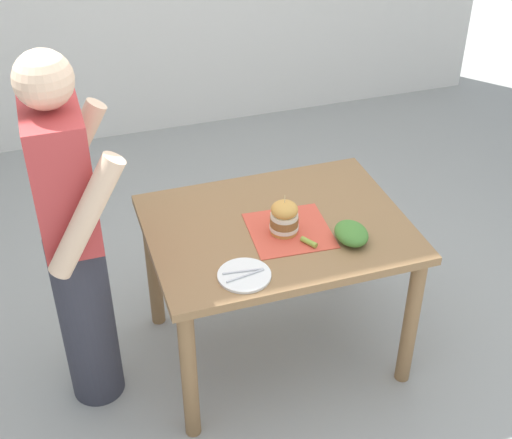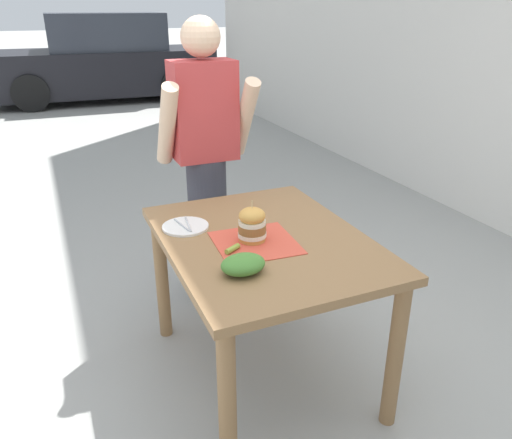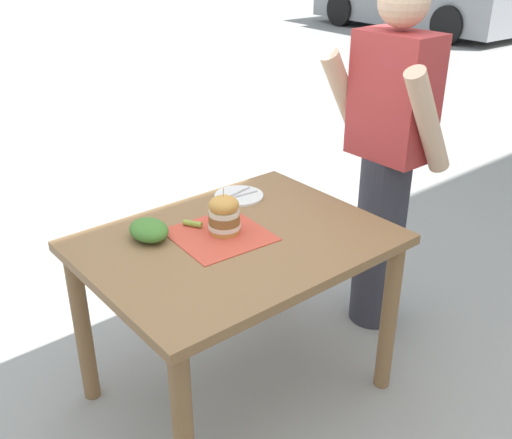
{
  "view_description": "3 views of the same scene",
  "coord_description": "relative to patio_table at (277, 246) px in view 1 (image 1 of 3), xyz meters",
  "views": [
    {
      "loc": [
        -2.44,
        0.9,
        2.61
      ],
      "look_at": [
        0.0,
        0.1,
        0.82
      ],
      "focal_mm": 50.0,
      "sensor_mm": 36.0,
      "label": 1
    },
    {
      "loc": [
        -0.84,
        -1.87,
        1.74
      ],
      "look_at": [
        0.0,
        0.1,
        0.82
      ],
      "focal_mm": 35.0,
      "sensor_mm": 36.0,
      "label": 2
    },
    {
      "loc": [
        1.64,
        -1.25,
        1.87
      ],
      "look_at": [
        0.0,
        0.1,
        0.82
      ],
      "focal_mm": 42.0,
      "sensor_mm": 36.0,
      "label": 3
    }
  ],
  "objects": [
    {
      "name": "sandwich",
      "position": [
        -0.07,
        -0.01,
        0.2
      ],
      "size": [
        0.13,
        0.13,
        0.19
      ],
      "color": "gold",
      "rests_on": "serving_paper"
    },
    {
      "name": "patio_table",
      "position": [
        0.0,
        0.0,
        0.0
      ],
      "size": [
        0.88,
        1.16,
        0.77
      ],
      "color": "olive",
      "rests_on": "ground"
    },
    {
      "name": "side_salad",
      "position": [
        -0.21,
        -0.26,
        0.16
      ],
      "size": [
        0.18,
        0.14,
        0.08
      ],
      "primitive_type": "ellipsoid",
      "color": "#477F33",
      "rests_on": "patio_table"
    },
    {
      "name": "pickle_spear",
      "position": [
        -0.19,
        -0.08,
        0.13
      ],
      "size": [
        0.08,
        0.06,
        0.02
      ],
      "primitive_type": "cylinder",
      "rotation": [
        0.0,
        1.57,
        0.53
      ],
      "color": "#8EA83D",
      "rests_on": "serving_paper"
    },
    {
      "name": "serving_paper",
      "position": [
        -0.06,
        -0.04,
        0.12
      ],
      "size": [
        0.37,
        0.37,
        0.0
      ],
      "primitive_type": "cube",
      "rotation": [
        0.0,
        0.0,
        -0.07
      ],
      "color": "#D64C38",
      "rests_on": "patio_table"
    },
    {
      "name": "ground_plane",
      "position": [
        0.0,
        0.0,
        -0.65
      ],
      "size": [
        80.0,
        80.0,
        0.0
      ],
      "primitive_type": "plane",
      "color": "#9E9E99"
    },
    {
      "name": "side_plate_with_forks",
      "position": [
        -0.3,
        0.25,
        0.12
      ],
      "size": [
        0.22,
        0.22,
        0.02
      ],
      "color": "white",
      "rests_on": "patio_table"
    },
    {
      "name": "diner_across_table",
      "position": [
        0.01,
        0.88,
        0.24
      ],
      "size": [
        0.55,
        0.35,
        1.69
      ],
      "color": "#33333D",
      "rests_on": "ground"
    }
  ]
}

